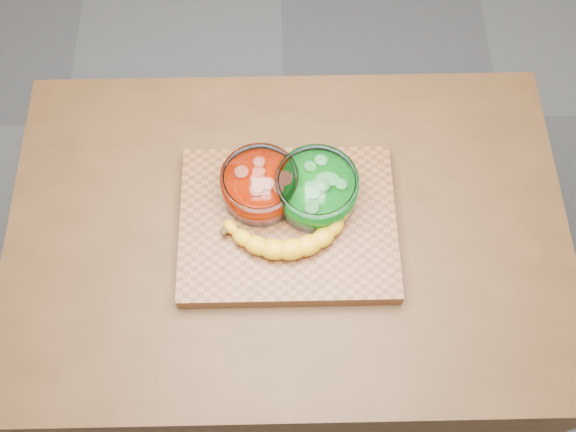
{
  "coord_description": "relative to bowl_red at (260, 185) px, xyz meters",
  "views": [
    {
      "loc": [
        -0.01,
        -0.56,
        2.14
      ],
      "look_at": [
        0.0,
        0.0,
        0.96
      ],
      "focal_mm": 40.0,
      "sensor_mm": 36.0,
      "label": 1
    }
  ],
  "objects": [
    {
      "name": "ground",
      "position": [
        0.06,
        -0.06,
        -0.98
      ],
      "size": [
        3.5,
        3.5,
        0.0
      ],
      "primitive_type": "plane",
      "color": "#5C5C61",
      "rests_on": "ground"
    },
    {
      "name": "bowl_red",
      "position": [
        0.0,
        0.0,
        0.0
      ],
      "size": [
        0.16,
        0.16,
        0.07
      ],
      "color": "white",
      "rests_on": "cutting_board"
    },
    {
      "name": "cutting_board",
      "position": [
        0.06,
        -0.06,
        -0.06
      ],
      "size": [
        0.45,
        0.35,
        0.04
      ],
      "primitive_type": "cube",
      "color": "brown",
      "rests_on": "counter"
    },
    {
      "name": "bowl_green",
      "position": [
        0.12,
        -0.01,
        0.0
      ],
      "size": [
        0.17,
        0.17,
        0.08
      ],
      "color": "white",
      "rests_on": "cutting_board"
    },
    {
      "name": "counter",
      "position": [
        0.06,
        -0.06,
        -0.53
      ],
      "size": [
        1.2,
        0.8,
        0.9
      ],
      "primitive_type": "cube",
      "color": "#482C15",
      "rests_on": "ground"
    },
    {
      "name": "banana",
      "position": [
        0.05,
        -0.1,
        -0.02
      ],
      "size": [
        0.3,
        0.14,
        0.04
      ],
      "primitive_type": null,
      "color": "gold",
      "rests_on": "cutting_board"
    }
  ]
}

